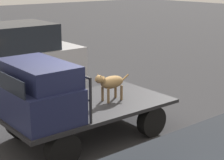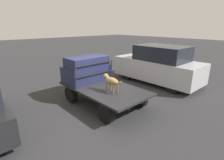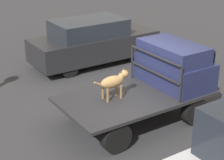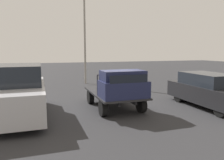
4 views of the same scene
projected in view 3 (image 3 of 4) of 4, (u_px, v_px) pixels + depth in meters
The scene contains 6 objects.
ground_plane at pixel (135, 121), 9.61m from camera, with size 80.00×80.00×0.00m, color #2D2D30.
flatbed_truck at pixel (136, 101), 9.39m from camera, with size 3.80×2.08×0.77m.
truck_cab at pixel (174, 65), 9.73m from camera, with size 1.21×1.96×1.13m.
truck_headboard at pixel (155, 67), 9.37m from camera, with size 0.04×1.96×0.92m.
dog at pixel (114, 81), 8.95m from camera, with size 1.00×0.29×0.70m.
parked_sedan at pixel (93, 41), 13.36m from camera, with size 4.58×1.74×1.63m.
Camera 3 is at (-5.14, -6.76, 4.66)m, focal length 60.00 mm.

